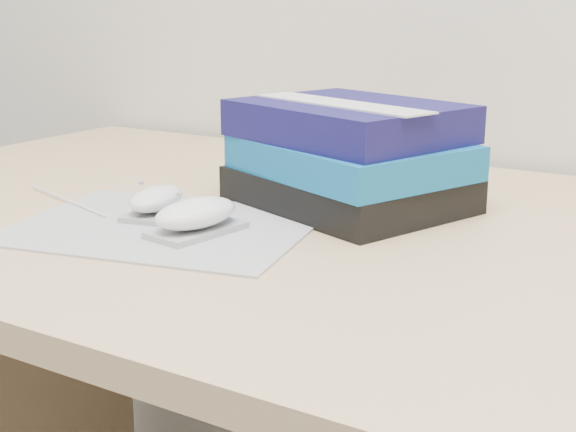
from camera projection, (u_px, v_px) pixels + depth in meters
The scene contains 7 objects.
desk at pixel (407, 399), 1.00m from camera, with size 1.60×0.80×0.73m.
mousepad at pixel (164, 226), 0.90m from camera, with size 0.33×0.25×0.00m, color gray.
mouse_rear at pixel (156, 201), 0.94m from camera, with size 0.07×0.10×0.04m.
mouse_front at pixel (196, 216), 0.87m from camera, with size 0.08×0.11×0.04m.
usb_cable at pixel (67, 200), 1.01m from camera, with size 0.00×0.00×0.21m, color silver.
book_stack at pixel (349, 156), 0.98m from camera, with size 0.32×0.29×0.13m.
pouch at pixel (298, 144), 1.11m from camera, with size 0.13×0.09×0.11m.
Camera 1 is at (0.35, 0.79, 0.98)m, focal length 50.00 mm.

